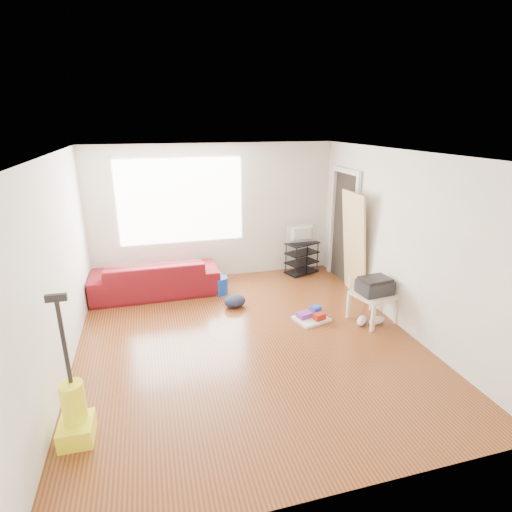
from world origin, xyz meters
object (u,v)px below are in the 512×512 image
object	(u,v)px
sofa	(157,293)
cleaning_tray	(312,316)
tv_stand	(302,258)
vacuum	(75,414)
backpack	(235,307)
bucket	(219,293)
side_table	(374,298)

from	to	relation	value
sofa	cleaning_tray	bearing A→B (deg)	144.26
sofa	tv_stand	distance (m)	2.84
vacuum	sofa	bearing A→B (deg)	76.58
cleaning_tray	vacuum	size ratio (longest dim) A/B	0.38
backpack	bucket	bearing A→B (deg)	93.08
vacuum	side_table	bearing A→B (deg)	20.23
bucket	vacuum	bearing A→B (deg)	-122.77
sofa	side_table	distance (m)	3.65
tv_stand	sofa	bearing A→B (deg)	164.98
side_table	backpack	size ratio (longest dim) A/B	1.86
side_table	tv_stand	bearing A→B (deg)	97.99
tv_stand	bucket	bearing A→B (deg)	176.79
tv_stand	backpack	size ratio (longest dim) A/B	1.97
bucket	vacuum	xyz separation A→B (m)	(-1.90, -2.96, 0.27)
side_table	vacuum	world-z (taller)	vacuum
side_table	backpack	world-z (taller)	side_table
sofa	backpack	size ratio (longest dim) A/B	5.94
side_table	vacuum	xyz separation A→B (m)	(-3.95, -1.36, -0.10)
tv_stand	cleaning_tray	distance (m)	1.98
sofa	bucket	bearing A→B (deg)	165.53
cleaning_tray	vacuum	bearing A→B (deg)	-152.30
sofa	side_table	bearing A→B (deg)	149.02
tv_stand	cleaning_tray	world-z (taller)	tv_stand
tv_stand	side_table	distance (m)	2.16
backpack	cleaning_tray	bearing A→B (deg)	-46.50
cleaning_tray	backpack	distance (m)	1.27
sofa	side_table	size ratio (longest dim) A/B	3.19
sofa	bucket	distance (m)	1.10
sofa	backpack	xyz separation A→B (m)	(1.21, -0.87, 0.00)
side_table	bucket	size ratio (longest dim) A/B	2.24
bucket	tv_stand	bearing A→B (deg)	17.30
tv_stand	backpack	world-z (taller)	tv_stand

